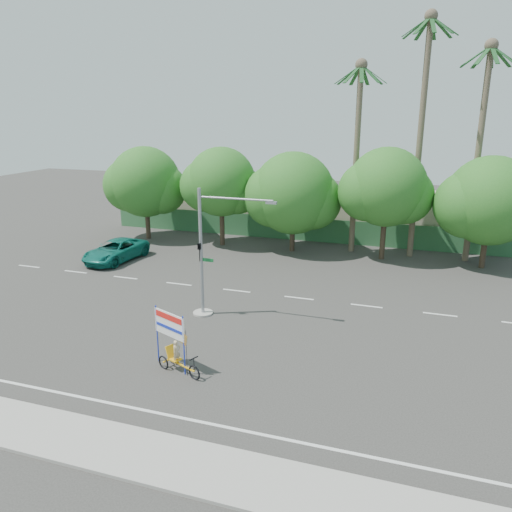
% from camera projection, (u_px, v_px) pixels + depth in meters
% --- Properties ---
extents(ground, '(120.00, 120.00, 0.00)m').
position_uv_depth(ground, '(217.00, 352.00, 23.27)').
color(ground, '#33302D').
rests_on(ground, ground).
extents(sidewalk_near, '(50.00, 2.40, 0.12)m').
position_uv_depth(sidewalk_near, '(129.00, 451.00, 16.43)').
color(sidewalk_near, gray).
rests_on(sidewalk_near, ground).
extents(fence, '(38.00, 0.08, 2.00)m').
position_uv_depth(fence, '(314.00, 230.00, 42.57)').
color(fence, '#336B3D').
rests_on(fence, ground).
extents(building_left, '(12.00, 8.00, 4.00)m').
position_uv_depth(building_left, '(224.00, 203.00, 49.40)').
color(building_left, '#BCB095').
rests_on(building_left, ground).
extents(building_right, '(14.00, 8.00, 3.60)m').
position_uv_depth(building_right, '(414.00, 217.00, 44.03)').
color(building_right, '#BCB095').
rests_on(building_right, ground).
extents(tree_far_left, '(7.14, 6.00, 7.96)m').
position_uv_depth(tree_far_left, '(145.00, 184.00, 42.56)').
color(tree_far_left, '#473828').
rests_on(tree_far_left, ground).
extents(tree_left, '(6.66, 5.60, 8.07)m').
position_uv_depth(tree_left, '(221.00, 184.00, 40.36)').
color(tree_left, '#473828').
rests_on(tree_left, ground).
extents(tree_center, '(7.62, 6.40, 7.85)m').
position_uv_depth(tree_center, '(292.00, 196.00, 38.72)').
color(tree_center, '#473828').
rests_on(tree_center, ground).
extents(tree_right, '(6.90, 5.80, 8.36)m').
position_uv_depth(tree_right, '(386.00, 190.00, 36.39)').
color(tree_right, '#473828').
rests_on(tree_right, ground).
extents(tree_far_right, '(7.38, 6.20, 7.94)m').
position_uv_depth(tree_far_right, '(489.00, 203.00, 34.45)').
color(tree_far_right, '#473828').
rests_on(tree_far_right, ground).
extents(palm_tall, '(3.73, 3.79, 17.45)m').
position_uv_depth(palm_tall, '(422.00, 116.00, 35.66)').
color(palm_tall, '#70604C').
rests_on(palm_tall, ground).
extents(palm_mid, '(3.73, 3.79, 15.45)m').
position_uv_depth(palm_mid, '(481.00, 132.00, 34.75)').
color(palm_mid, '#70604C').
rests_on(palm_mid, ground).
extents(palm_short, '(3.73, 3.79, 14.45)m').
position_uv_depth(palm_short, '(357.00, 138.00, 37.47)').
color(palm_short, '#70604C').
rests_on(palm_short, ground).
extents(traffic_signal, '(4.72, 1.10, 7.00)m').
position_uv_depth(traffic_signal, '(206.00, 264.00, 26.74)').
color(traffic_signal, gray).
rests_on(traffic_signal, ground).
extents(trike_billboard, '(2.58, 1.29, 2.73)m').
position_uv_depth(trike_billboard, '(174.00, 346.00, 21.43)').
color(trike_billboard, black).
rests_on(trike_billboard, ground).
extents(pickup_truck, '(3.15, 5.82, 1.55)m').
position_uv_depth(pickup_truck, '(116.00, 251.00, 37.17)').
color(pickup_truck, '#0F695A').
rests_on(pickup_truck, ground).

